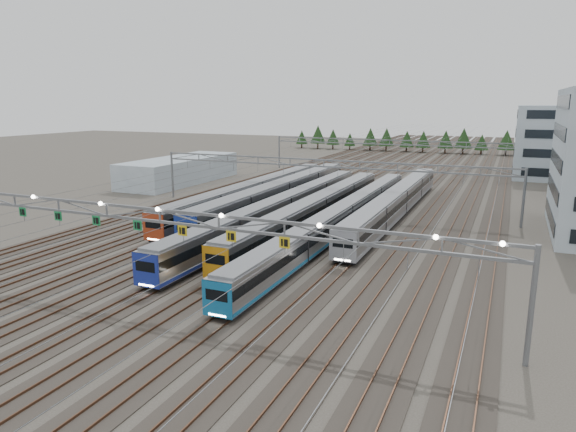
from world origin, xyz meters
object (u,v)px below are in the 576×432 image
at_px(train_a, 255,193).
at_px(train_d, 317,209).
at_px(gantry_mid, 324,169).
at_px(train_f, 397,202).
at_px(train_b, 281,194).
at_px(depot_bldg_north, 571,143).
at_px(train_e, 343,217).
at_px(gantry_far, 389,146).
at_px(train_c, 282,209).
at_px(west_shed, 180,170).
at_px(gantry_near, 159,219).

relative_size(train_a, train_d, 0.98).
height_order(train_a, gantry_mid, gantry_mid).
bearing_deg(train_f, train_d, -133.39).
distance_m(train_b, depot_bldg_north, 70.08).
bearing_deg(train_e, gantry_far, 96.83).
relative_size(train_b, train_c, 0.89).
distance_m(train_b, train_f, 18.07).
bearing_deg(train_f, depot_bldg_north, 63.42).
height_order(train_a, west_shed, west_shed).
bearing_deg(train_d, train_b, 138.54).
bearing_deg(train_c, gantry_near, -85.74).
distance_m(train_c, west_shed, 43.00).
bearing_deg(train_f, west_shed, 163.27).
bearing_deg(train_c, train_a, 134.01).
height_order(train_d, gantry_near, gantry_near).
height_order(train_b, train_f, train_b).
distance_m(train_d, west_shed, 45.90).
bearing_deg(depot_bldg_north, train_f, -116.58).
distance_m(train_f, gantry_mid, 12.04).
height_order(train_b, gantry_far, gantry_far).
xyz_separation_m(train_f, gantry_mid, (-11.25, -0.49, 4.25)).
bearing_deg(train_c, gantry_far, 87.68).
bearing_deg(train_a, train_b, 1.65).
bearing_deg(train_a, depot_bldg_north, 48.02).
xyz_separation_m(train_a, train_e, (18.00, -10.16, -0.25)).
height_order(train_e, west_shed, west_shed).
bearing_deg(train_b, gantry_far, 81.67).
distance_m(train_a, gantry_far, 47.74).
relative_size(train_c, train_d, 1.10).
bearing_deg(train_c, train_f, 39.22).
distance_m(gantry_far, west_shed, 47.72).
xyz_separation_m(train_a, gantry_near, (11.20, -38.91, 4.91)).
xyz_separation_m(train_c, train_d, (4.50, 1.50, 0.01)).
bearing_deg(train_f, gantry_far, 104.18).
height_order(train_c, train_e, train_c).
relative_size(train_b, gantry_near, 0.92).
bearing_deg(train_b, train_d, -41.46).
xyz_separation_m(gantry_near, gantry_mid, (0.05, 40.12, -0.70)).
bearing_deg(train_e, train_b, 142.68).
bearing_deg(gantry_near, train_b, 99.74).
distance_m(gantry_near, gantry_far, 85.12).
bearing_deg(depot_bldg_north, train_e, -115.55).
xyz_separation_m(train_c, depot_bldg_north, (39.76, 63.50, 5.77)).
bearing_deg(train_e, gantry_near, -103.30).
bearing_deg(west_shed, depot_bldg_north, 27.07).
bearing_deg(train_d, depot_bldg_north, 60.38).
relative_size(train_d, west_shed, 1.76).
xyz_separation_m(train_d, gantry_mid, (-2.25, 9.03, 4.32)).
height_order(train_d, gantry_mid, gantry_mid).
bearing_deg(train_a, train_e, -29.44).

